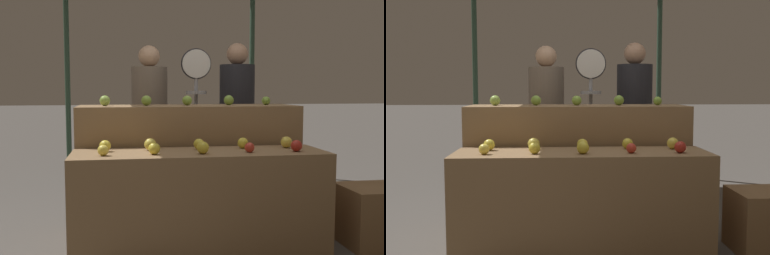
% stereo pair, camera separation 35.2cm
% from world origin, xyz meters
% --- Properties ---
extents(ground_plane, '(60.00, 60.00, 0.00)m').
position_xyz_m(ground_plane, '(0.00, 0.00, 0.00)').
color(ground_plane, '#59544F').
extents(display_counter_front, '(1.85, 0.55, 0.77)m').
position_xyz_m(display_counter_front, '(0.00, 0.00, 0.38)').
color(display_counter_front, olive).
rests_on(display_counter_front, ground_plane).
extents(display_counter_back, '(1.85, 0.55, 1.08)m').
position_xyz_m(display_counter_back, '(0.00, 0.60, 0.54)').
color(display_counter_back, olive).
rests_on(display_counter_back, ground_plane).
extents(apple_front_0, '(0.08, 0.08, 0.08)m').
position_xyz_m(apple_front_0, '(-0.69, -0.10, 0.81)').
color(apple_front_0, yellow).
rests_on(apple_front_0, display_counter_front).
extents(apple_front_1, '(0.08, 0.08, 0.08)m').
position_xyz_m(apple_front_1, '(-0.34, -0.10, 0.81)').
color(apple_front_1, gold).
rests_on(apple_front_1, display_counter_front).
extents(apple_front_2, '(0.09, 0.09, 0.09)m').
position_xyz_m(apple_front_2, '(-0.00, -0.12, 0.81)').
color(apple_front_2, gold).
rests_on(apple_front_2, display_counter_front).
extents(apple_front_3, '(0.07, 0.07, 0.07)m').
position_xyz_m(apple_front_3, '(0.34, -0.10, 0.81)').
color(apple_front_3, red).
rests_on(apple_front_3, display_counter_front).
extents(apple_front_4, '(0.08, 0.08, 0.08)m').
position_xyz_m(apple_front_4, '(0.70, -0.10, 0.81)').
color(apple_front_4, '#AD281E').
rests_on(apple_front_4, display_counter_front).
extents(apple_front_5, '(0.08, 0.08, 0.08)m').
position_xyz_m(apple_front_5, '(-0.68, 0.10, 0.81)').
color(apple_front_5, gold).
rests_on(apple_front_5, display_counter_front).
extents(apple_front_6, '(0.09, 0.09, 0.09)m').
position_xyz_m(apple_front_6, '(-0.35, 0.12, 0.81)').
color(apple_front_6, gold).
rests_on(apple_front_6, display_counter_front).
extents(apple_front_7, '(0.08, 0.08, 0.08)m').
position_xyz_m(apple_front_7, '(0.01, 0.11, 0.81)').
color(apple_front_7, gold).
rests_on(apple_front_7, display_counter_front).
extents(apple_front_8, '(0.08, 0.08, 0.08)m').
position_xyz_m(apple_front_8, '(0.35, 0.12, 0.81)').
color(apple_front_8, gold).
rests_on(apple_front_8, display_counter_front).
extents(apple_front_9, '(0.09, 0.09, 0.09)m').
position_xyz_m(apple_front_9, '(0.70, 0.10, 0.81)').
color(apple_front_9, yellow).
rests_on(apple_front_9, display_counter_front).
extents(apple_back_0, '(0.09, 0.09, 0.09)m').
position_xyz_m(apple_back_0, '(-0.70, 0.59, 1.13)').
color(apple_back_0, '#8EB247').
rests_on(apple_back_0, display_counter_back).
extents(apple_back_1, '(0.09, 0.09, 0.09)m').
position_xyz_m(apple_back_1, '(-0.35, 0.60, 1.13)').
color(apple_back_1, '#84AD3D').
rests_on(apple_back_1, display_counter_back).
extents(apple_back_2, '(0.08, 0.08, 0.08)m').
position_xyz_m(apple_back_2, '(-0.01, 0.61, 1.12)').
color(apple_back_2, '#84AD3D').
rests_on(apple_back_2, display_counter_back).
extents(apple_back_3, '(0.09, 0.09, 0.09)m').
position_xyz_m(apple_back_3, '(0.36, 0.59, 1.13)').
color(apple_back_3, '#7AA338').
rests_on(apple_back_3, display_counter_back).
extents(apple_back_4, '(0.07, 0.07, 0.07)m').
position_xyz_m(apple_back_4, '(0.69, 0.60, 1.12)').
color(apple_back_4, '#7AA338').
rests_on(apple_back_4, display_counter_back).
extents(produce_scale, '(0.30, 0.20, 1.61)m').
position_xyz_m(produce_scale, '(0.16, 1.12, 1.18)').
color(produce_scale, '#99999E').
rests_on(produce_scale, ground_plane).
extents(person_vendor_at_scale, '(0.50, 0.50, 1.66)m').
position_xyz_m(person_vendor_at_scale, '(-0.28, 1.43, 0.96)').
color(person_vendor_at_scale, '#2D2D38').
rests_on(person_vendor_at_scale, ground_plane).
extents(person_customer_left, '(0.45, 0.45, 1.69)m').
position_xyz_m(person_customer_left, '(0.63, 1.38, 0.98)').
color(person_customer_left, '#2D2D38').
rests_on(person_customer_left, ground_plane).
extents(wooden_crate_side, '(0.46, 0.46, 0.46)m').
position_xyz_m(wooden_crate_side, '(1.37, -0.01, 0.23)').
color(wooden_crate_side, olive).
rests_on(wooden_crate_side, ground_plane).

